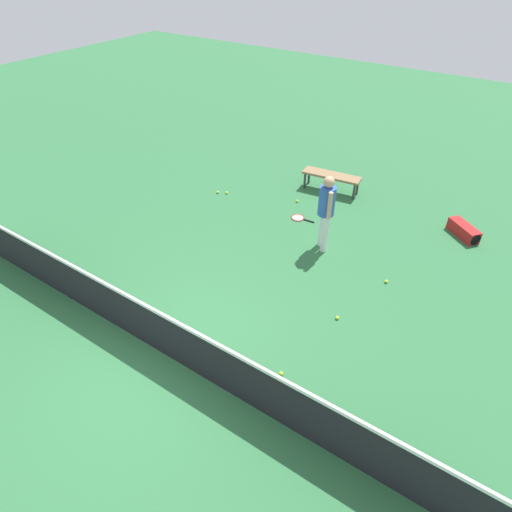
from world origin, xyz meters
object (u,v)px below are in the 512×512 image
at_px(player_near_side, 326,207).
at_px(tennis_ball_midcourt, 218,192).
at_px(tennis_ball_baseline, 337,318).
at_px(tennis_ball_stray_left, 297,201).
at_px(courtside_bench, 332,177).
at_px(tennis_ball_near_player, 227,193).
at_px(tennis_racket_near_player, 299,218).
at_px(tennis_ball_stray_right, 386,281).
at_px(equipment_bag, 465,231).
at_px(tennis_ball_by_net, 281,374).

distance_m(player_near_side, tennis_ball_midcourt, 3.57).
xyz_separation_m(player_near_side, tennis_ball_midcourt, (3.38, -0.65, -0.98)).
relative_size(tennis_ball_baseline, tennis_ball_stray_left, 1.00).
bearing_deg(courtside_bench, tennis_ball_near_player, 37.44).
relative_size(tennis_racket_near_player, tennis_ball_baseline, 8.96).
distance_m(tennis_ball_stray_right, equipment_bag, 2.66).
height_order(player_near_side, tennis_ball_by_net, player_near_side).
bearing_deg(tennis_ball_baseline, tennis_ball_stray_left, -50.39).
relative_size(tennis_ball_baseline, courtside_bench, 0.04).
height_order(tennis_racket_near_player, courtside_bench, courtside_bench).
relative_size(tennis_ball_by_net, courtside_bench, 0.04).
height_order(tennis_ball_near_player, tennis_ball_stray_right, same).
relative_size(tennis_ball_stray_left, courtside_bench, 0.04).
relative_size(courtside_bench, equipment_bag, 1.92).
xyz_separation_m(courtside_bench, equipment_bag, (-3.44, 0.24, -0.28)).
bearing_deg(courtside_bench, tennis_ball_by_net, 109.31).
bearing_deg(tennis_ball_near_player, courtside_bench, -142.56).
distance_m(tennis_racket_near_player, tennis_ball_baseline, 3.39).
xyz_separation_m(tennis_ball_by_net, equipment_bag, (-1.40, -5.56, 0.11)).
bearing_deg(tennis_ball_stray_left, courtside_bench, -112.73).
xyz_separation_m(tennis_racket_near_player, tennis_ball_near_player, (2.16, 0.01, 0.02)).
distance_m(player_near_side, tennis_ball_stray_right, 1.90).
height_order(tennis_ball_by_net, tennis_ball_stray_left, same).
height_order(tennis_ball_near_player, equipment_bag, equipment_bag).
bearing_deg(tennis_ball_stray_left, tennis_ball_midcourt, 21.22).
bearing_deg(tennis_ball_near_player, tennis_ball_stray_left, -159.46).
bearing_deg(courtside_bench, tennis_racket_near_player, 89.83).
distance_m(tennis_ball_baseline, tennis_ball_stray_right, 1.49).
height_order(tennis_ball_by_net, courtside_bench, courtside_bench).
xyz_separation_m(tennis_racket_near_player, courtside_bench, (-0.00, -1.65, 0.40)).
height_order(player_near_side, equipment_bag, player_near_side).
bearing_deg(tennis_ball_midcourt, tennis_ball_stray_right, 168.68).
height_order(tennis_ball_stray_left, tennis_ball_stray_right, same).
xyz_separation_m(tennis_ball_by_net, tennis_ball_baseline, (-0.19, -1.60, 0.00)).
height_order(courtside_bench, equipment_bag, courtside_bench).
distance_m(courtside_bench, equipment_bag, 3.46).
xyz_separation_m(tennis_racket_near_player, tennis_ball_stray_left, (0.42, -0.65, 0.02)).
relative_size(tennis_ball_midcourt, equipment_bag, 0.08).
bearing_deg(player_near_side, tennis_ball_midcourt, -10.83).
relative_size(tennis_ball_near_player, tennis_ball_stray_right, 1.00).
height_order(tennis_racket_near_player, tennis_ball_baseline, tennis_ball_baseline).
relative_size(player_near_side, tennis_ball_by_net, 25.76).
height_order(tennis_ball_by_net, tennis_ball_midcourt, same).
distance_m(tennis_ball_near_player, equipment_bag, 5.78).
bearing_deg(player_near_side, tennis_ball_near_player, -13.39).
height_order(tennis_ball_stray_right, equipment_bag, equipment_bag).
distance_m(tennis_ball_by_net, equipment_bag, 5.74).
bearing_deg(courtside_bench, tennis_ball_midcourt, 36.57).
distance_m(tennis_racket_near_player, tennis_ball_midcourt, 2.38).
bearing_deg(tennis_ball_stray_right, tennis_ball_by_net, 79.68).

